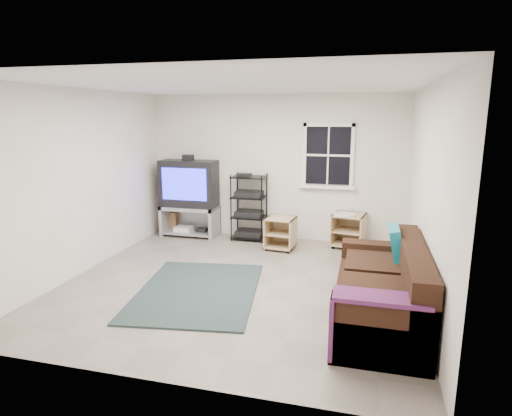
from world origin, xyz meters
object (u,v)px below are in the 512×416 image
(av_rack, at_px, (249,211))
(side_table_left, at_px, (281,232))
(side_table_right, at_px, (349,228))
(tv_unit, at_px, (189,192))
(sofa, at_px, (383,293))

(av_rack, height_order, side_table_left, av_rack)
(av_rack, bearing_deg, side_table_right, -0.51)
(tv_unit, relative_size, sofa, 0.74)
(tv_unit, xyz_separation_m, av_rack, (1.14, 0.04, -0.31))
(side_table_left, bearing_deg, tv_unit, 168.54)
(tv_unit, bearing_deg, side_table_right, 0.52)
(side_table_left, bearing_deg, av_rack, 148.83)
(tv_unit, xyz_separation_m, sofa, (3.41, -2.68, -0.50))
(tv_unit, relative_size, side_table_left, 2.79)
(tv_unit, distance_m, sofa, 4.37)
(tv_unit, height_order, side_table_right, tv_unit)
(side_table_right, bearing_deg, sofa, -79.71)
(av_rack, xyz_separation_m, side_table_left, (0.68, -0.41, -0.23))
(tv_unit, bearing_deg, av_rack, 2.12)
(side_table_right, bearing_deg, tv_unit, -179.48)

